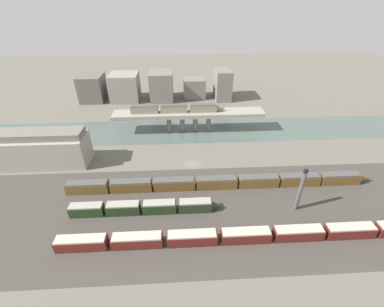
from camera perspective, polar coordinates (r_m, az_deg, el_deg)
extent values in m
plane|color=#666056|center=(94.05, 0.06, -2.44)|extent=(400.00, 400.00, 0.00)
cube|color=#423D38|center=(75.53, 1.12, -12.78)|extent=(280.00, 42.00, 0.01)
cube|color=#4C5B56|center=(117.56, -0.71, 5.11)|extent=(320.00, 23.60, 0.01)
cube|color=gray|center=(114.02, -0.73, 8.86)|extent=(66.24, 8.58, 1.66)
cylinder|color=gray|center=(115.91, -5.12, 6.64)|extent=(2.07, 2.07, 7.53)
cylinder|color=gray|center=(115.83, -2.19, 6.73)|extent=(2.07, 2.07, 7.53)
cylinder|color=gray|center=(116.06, 0.75, 6.80)|extent=(2.07, 2.07, 7.53)
cylinder|color=gray|center=(116.58, 3.66, 6.86)|extent=(2.07, 2.07, 7.53)
cube|color=gray|center=(113.99, -10.54, 9.58)|extent=(11.61, 3.08, 3.01)
cube|color=#4C4C4C|center=(113.36, -10.63, 10.37)|extent=(11.14, 2.83, 0.40)
cube|color=gray|center=(113.05, -4.05, 9.85)|extent=(11.61, 3.08, 3.01)
cube|color=#4C4C4C|center=(112.42, -4.09, 10.66)|extent=(11.14, 2.83, 0.40)
cube|color=gray|center=(113.54, 2.47, 10.01)|extent=(11.61, 3.08, 3.01)
cube|color=#4C4C4C|center=(112.92, 2.49, 10.81)|extent=(11.14, 2.83, 0.40)
cone|color=gray|center=(114.60, 6.43, 9.97)|extent=(4.06, 2.71, 2.71)
cube|color=#5B1E19|center=(71.45, -23.33, -17.89)|extent=(12.41, 3.03, 3.00)
cube|color=#B7B2A3|center=(70.23, -23.63, -16.98)|extent=(11.91, 2.79, 0.40)
cube|color=#5B1E19|center=(68.01, -12.05, -18.47)|extent=(12.41, 3.03, 3.00)
cube|color=#B7B2A3|center=(66.72, -12.22, -17.54)|extent=(11.91, 2.79, 0.40)
cube|color=#5B1E19|center=(67.14, 0.00, -18.36)|extent=(12.41, 3.03, 3.00)
cube|color=#B7B2A3|center=(65.84, 0.00, -17.41)|extent=(11.91, 2.79, 0.40)
cube|color=#5B1E19|center=(68.95, 11.82, -17.51)|extent=(12.41, 3.03, 3.00)
cube|color=#B7B2A3|center=(67.69, 11.98, -16.57)|extent=(11.91, 2.79, 0.40)
cube|color=#5B1E19|center=(73.25, 22.50, -16.12)|extent=(12.41, 3.03, 3.00)
cube|color=#B7B2A3|center=(72.06, 22.79, -15.21)|extent=(11.91, 2.79, 0.40)
cube|color=#5B1E19|center=(79.62, 31.60, -14.50)|extent=(12.41, 3.03, 3.00)
cube|color=#B7B2A3|center=(78.53, 31.96, -13.62)|extent=(11.91, 2.79, 0.40)
cube|color=#23381E|center=(79.36, -22.34, -11.59)|extent=(9.31, 2.93, 3.14)
cube|color=#9E998E|center=(78.22, -22.60, -10.64)|extent=(8.94, 2.70, 0.40)
cube|color=#23381E|center=(76.56, -15.00, -11.79)|extent=(9.31, 2.93, 3.14)
cube|color=#9E998E|center=(75.38, -15.19, -10.81)|extent=(8.94, 2.70, 0.40)
cube|color=#23381E|center=(75.04, -7.23, -11.79)|extent=(9.31, 2.93, 3.14)
cube|color=#9E998E|center=(73.84, -7.32, -10.80)|extent=(8.94, 2.70, 0.40)
cube|color=#23381E|center=(74.89, 0.71, -11.58)|extent=(9.31, 2.93, 3.14)
cube|color=#9E998E|center=(73.68, 0.71, -10.58)|extent=(8.94, 2.70, 0.40)
cone|color=#23381E|center=(75.59, 5.56, -11.43)|extent=(3.26, 2.64, 2.64)
cube|color=brown|center=(87.15, -22.16, -7.03)|extent=(12.91, 3.10, 3.40)
cube|color=#4C4C4C|center=(86.04, -22.42, -6.04)|extent=(12.40, 2.85, 0.40)
cube|color=brown|center=(83.61, -13.33, -7.05)|extent=(12.91, 3.10, 3.40)
cube|color=#4C4C4C|center=(82.45, -13.49, -6.02)|extent=(12.40, 2.85, 0.40)
cube|color=brown|center=(82.18, -3.96, -6.89)|extent=(12.91, 3.10, 3.40)
cube|color=#4C4C4C|center=(81.00, -4.01, -5.84)|extent=(12.40, 2.85, 0.40)
cube|color=brown|center=(82.95, 5.48, -6.54)|extent=(12.91, 3.10, 3.40)
cube|color=#4C4C4C|center=(81.78, 5.55, -5.50)|extent=(12.40, 2.85, 0.40)
cube|color=brown|center=(85.87, 14.49, -6.05)|extent=(12.91, 3.10, 3.40)
cube|color=#4C4C4C|center=(84.74, 14.66, -5.04)|extent=(12.40, 2.85, 0.40)
cube|color=brown|center=(90.73, 22.70, -5.47)|extent=(12.91, 3.10, 3.40)
cube|color=#4C4C4C|center=(89.67, 22.95, -4.50)|extent=(12.40, 2.85, 0.40)
cube|color=brown|center=(97.25, 29.94, -4.86)|extent=(12.91, 3.10, 3.40)
cube|color=#4C4C4C|center=(96.25, 30.24, -3.95)|extent=(12.40, 2.85, 0.40)
cone|color=brown|center=(102.26, 34.04, -4.56)|extent=(4.52, 2.79, 2.79)
cube|color=#9E998E|center=(105.79, -29.88, 0.53)|extent=(29.88, 10.82, 10.82)
cube|color=slate|center=(102.98, -30.85, 3.66)|extent=(29.28, 7.57, 2.37)
cylinder|color=#4C4C51|center=(78.07, 22.85, -7.82)|extent=(1.10, 1.10, 12.85)
cube|color=black|center=(74.07, 23.98, -3.61)|extent=(1.00, 0.70, 1.20)
cube|color=#605B56|center=(162.10, -21.27, 13.42)|extent=(13.05, 15.38, 14.37)
cube|color=gray|center=(157.07, -14.70, 14.09)|extent=(15.87, 15.96, 14.96)
cube|color=slate|center=(153.64, -6.78, 14.68)|extent=(12.90, 15.97, 15.90)
cube|color=slate|center=(156.55, 0.52, 14.33)|extent=(12.47, 11.24, 11.23)
cube|color=slate|center=(155.34, 6.82, 15.02)|extent=(8.73, 15.87, 16.70)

